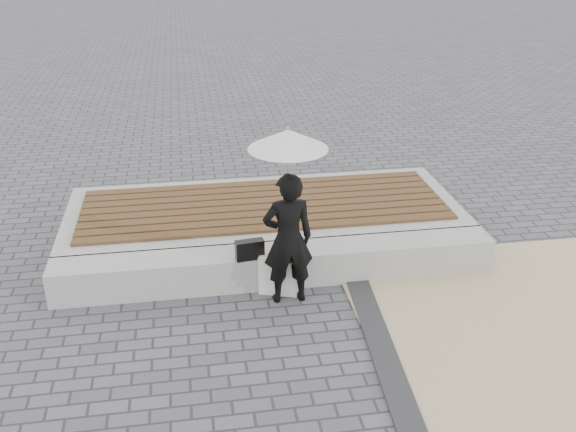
# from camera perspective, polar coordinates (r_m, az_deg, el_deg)

# --- Properties ---
(ground) EXTENTS (80.00, 80.00, 0.00)m
(ground) POSITION_cam_1_polar(r_m,az_deg,el_deg) (6.20, 1.34, -13.10)
(ground) COLOR #4D4E53
(ground) RESTS_ON ground
(edging_band) EXTENTS (0.61, 5.20, 0.04)m
(edging_band) POSITION_cam_1_polar(r_m,az_deg,el_deg) (5.98, 9.58, -15.01)
(edging_band) COLOR #29292B
(edging_band) RESTS_ON ground
(seating_ledge) EXTENTS (5.00, 0.45, 0.40)m
(seating_ledge) POSITION_cam_1_polar(r_m,az_deg,el_deg) (7.41, -0.90, -4.29)
(seating_ledge) COLOR #9D9E99
(seating_ledge) RESTS_ON ground
(timber_platform) EXTENTS (5.00, 2.00, 0.40)m
(timber_platform) POSITION_cam_1_polar(r_m,az_deg,el_deg) (8.46, -2.09, -0.35)
(timber_platform) COLOR #A2A39D
(timber_platform) RESTS_ON ground
(timber_decking) EXTENTS (4.60, 1.60, 0.04)m
(timber_decking) POSITION_cam_1_polar(r_m,az_deg,el_deg) (8.37, -2.11, 1.01)
(timber_decking) COLOR brown
(timber_decking) RESTS_ON timber_platform
(woman) EXTENTS (0.55, 0.38, 1.47)m
(woman) POSITION_cam_1_polar(r_m,az_deg,el_deg) (6.80, -0.00, -2.02)
(woman) COLOR black
(woman) RESTS_ON ground
(parasol) EXTENTS (0.80, 0.80, 1.02)m
(parasol) POSITION_cam_1_polar(r_m,az_deg,el_deg) (6.38, -0.00, 6.73)
(parasol) COLOR #B2B2B7
(parasol) RESTS_ON ground
(handbag) EXTENTS (0.32, 0.15, 0.22)m
(handbag) POSITION_cam_1_polar(r_m,az_deg,el_deg) (7.08, -3.37, -2.96)
(handbag) COLOR black
(handbag) RESTS_ON seating_ledge
(canvas_tote) EXTENTS (0.46, 0.31, 0.45)m
(canvas_tote) POSITION_cam_1_polar(r_m,az_deg,el_deg) (7.18, -0.79, -5.10)
(canvas_tote) COLOR silver
(canvas_tote) RESTS_ON ground
(magazine) EXTENTS (0.36, 0.30, 0.01)m
(magazine) POSITION_cam_1_polar(r_m,az_deg,el_deg) (7.02, -0.74, -3.68)
(magazine) COLOR red
(magazine) RESTS_ON canvas_tote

